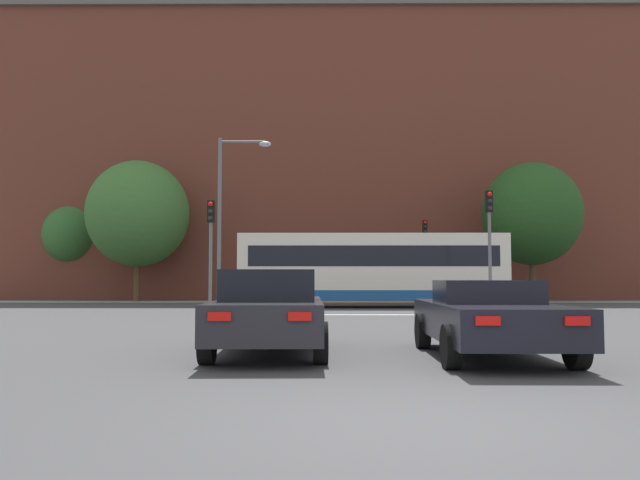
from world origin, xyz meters
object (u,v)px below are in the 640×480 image
Objects in this scene: traffic_light_far_right at (425,247)px; pedestrian_waiting at (297,283)px; street_lamp_junction at (229,204)px; pedestrian_walking_east at (385,285)px; bus_crossing_lead at (372,268)px; traffic_light_near_right at (490,231)px; car_saloon_left at (270,311)px; car_roadster_right at (489,318)px; traffic_light_near_left at (211,237)px; traffic_light_far_left at (251,256)px.

pedestrian_waiting is (-7.11, 0.75, -2.00)m from traffic_light_far_right.
street_lamp_junction reaches higher than pedestrian_walking_east.
traffic_light_near_right is at bearing -142.49° from bus_crossing_lead.
car_saloon_left is at bearing 169.90° from bus_crossing_lead.
pedestrian_waiting is (-4.21, 24.79, 0.37)m from car_roadster_right.
traffic_light_near_left is at bearing -70.00° from pedestrian_waiting.
car_saloon_left is 14.33m from traffic_light_near_right.
traffic_light_far_right reaches higher than traffic_light_far_left.
car_roadster_right is 2.54× the size of pedestrian_waiting.
traffic_light_near_left is (-6.78, 12.15, 2.12)m from car_roadster_right.
traffic_light_far_right is (3.43, 6.13, 1.26)m from bus_crossing_lead.
traffic_light_far_left is at bearing 96.05° from car_saloon_left.
traffic_light_near_right is at bearing -87.25° from traffic_light_far_right.
car_roadster_right is 2.77× the size of pedestrian_walking_east.
traffic_light_far_right is (2.90, 24.04, 2.37)m from car_roadster_right.
car_roadster_right is 13.41m from traffic_light_near_right.
car_saloon_left is 24.99m from pedestrian_walking_east.
pedestrian_waiting is (-7.65, 12.05, -2.02)m from traffic_light_near_right.
pedestrian_walking_east is at bearing 102.19° from traffic_light_near_right.
car_roadster_right is 16.88m from street_lamp_junction.
traffic_light_near_right is at bearing -26.10° from pedestrian_waiting.
street_lamp_junction is (0.19, 2.95, 1.57)m from traffic_light_near_left.
pedestrian_waiting is at bearing 100.15° from car_roadster_right.
car_roadster_right is 17.95m from bus_crossing_lead.
traffic_light_near_left is (-0.09, -11.79, 0.25)m from traffic_light_far_left.
street_lamp_junction reaches higher than traffic_light_near_left.
bus_crossing_lead is 7.50× the size of pedestrian_walking_east.
car_saloon_left is at bearing -82.58° from traffic_light_far_left.
car_saloon_left is 1.08× the size of traffic_light_near_left.
car_roadster_right is 14.07m from traffic_light_near_left.
street_lamp_junction is at bearing -89.39° from traffic_light_far_left.
street_lamp_junction is at bearing -136.71° from traffic_light_far_right.
street_lamp_junction is (0.09, -8.84, 1.82)m from traffic_light_far_left.
pedestrian_walking_east is (-2.67, 12.35, -2.12)m from traffic_light_near_right.
bus_crossing_lead is 2.62× the size of traffic_light_far_right.
pedestrian_walking_east is (7.36, 9.99, -3.42)m from street_lamp_junction.
pedestrian_waiting is 4.99m from pedestrian_walking_east.
car_roadster_right is 25.10m from pedestrian_walking_east.
bus_crossing_lead is 7.13m from traffic_light_far_right.
traffic_light_far_left is at bearing 132.13° from traffic_light_near_right.
car_saloon_left is 0.63× the size of street_lamp_junction.
street_lamp_junction is at bearing 86.35° from traffic_light_near_left.
traffic_light_near_right is (3.44, 12.74, 2.38)m from car_roadster_right.
traffic_light_far_left is 0.82× the size of traffic_light_near_right.
bus_crossing_lead is at bearing 127.51° from traffic_light_near_right.
traffic_light_far_right reaches higher than pedestrian_walking_east.
traffic_light_far_left reaches higher than bus_crossing_lead.
bus_crossing_lead is at bearing 24.89° from street_lamp_junction.
pedestrian_walking_east is at bearing -10.28° from bus_crossing_lead.
bus_crossing_lead is 7.84m from pedestrian_waiting.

